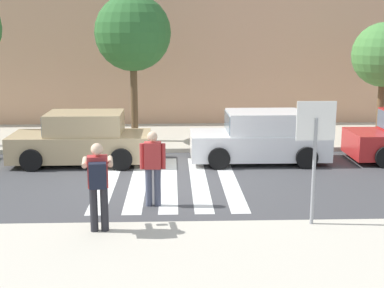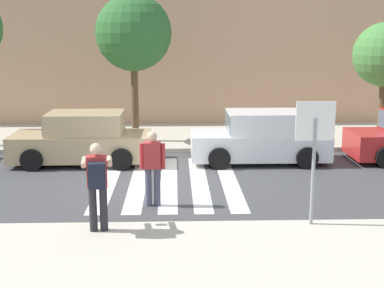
{
  "view_description": "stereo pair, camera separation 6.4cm",
  "coord_description": "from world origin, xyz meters",
  "px_view_note": "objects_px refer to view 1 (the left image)",
  "views": [
    {
      "loc": [
        0.11,
        -13.43,
        3.92
      ],
      "look_at": [
        0.6,
        -0.2,
        1.1
      ],
      "focal_mm": 50.0,
      "sensor_mm": 36.0,
      "label": 1
    },
    {
      "loc": [
        0.17,
        -13.44,
        3.92
      ],
      "look_at": [
        0.6,
        -0.2,
        1.1
      ],
      "focal_mm": 50.0,
      "sensor_mm": 36.0,
      "label": 2
    }
  ],
  "objects_px": {
    "parked_car_white": "(260,138)",
    "pedestrian_crossing": "(153,164)",
    "photographer_with_backpack": "(98,180)",
    "street_tree_east": "(384,55)",
    "parked_car_tan": "(82,140)",
    "stop_sign": "(315,136)",
    "street_tree_center": "(133,33)"
  },
  "relations": [
    {
      "from": "parked_car_white",
      "to": "street_tree_east",
      "type": "distance_m",
      "value": 5.79
    },
    {
      "from": "photographer_with_backpack",
      "to": "street_tree_center",
      "type": "relative_size",
      "value": 0.35
    },
    {
      "from": "street_tree_east",
      "to": "photographer_with_backpack",
      "type": "bearing_deg",
      "value": -135.56
    },
    {
      "from": "stop_sign",
      "to": "street_tree_center",
      "type": "bearing_deg",
      "value": 115.97
    },
    {
      "from": "pedestrian_crossing",
      "to": "parked_car_tan",
      "type": "height_order",
      "value": "pedestrian_crossing"
    },
    {
      "from": "parked_car_white",
      "to": "street_tree_east",
      "type": "height_order",
      "value": "street_tree_east"
    },
    {
      "from": "photographer_with_backpack",
      "to": "street_tree_east",
      "type": "distance_m",
      "value": 12.33
    },
    {
      "from": "photographer_with_backpack",
      "to": "parked_car_white",
      "type": "relative_size",
      "value": 0.42
    },
    {
      "from": "stop_sign",
      "to": "parked_car_tan",
      "type": "bearing_deg",
      "value": 133.74
    },
    {
      "from": "street_tree_east",
      "to": "pedestrian_crossing",
      "type": "bearing_deg",
      "value": -139.47
    },
    {
      "from": "stop_sign",
      "to": "parked_car_white",
      "type": "height_order",
      "value": "stop_sign"
    },
    {
      "from": "pedestrian_crossing",
      "to": "parked_car_tan",
      "type": "xyz_separation_m",
      "value": [
        -2.25,
        4.06,
        -0.25
      ]
    },
    {
      "from": "street_tree_center",
      "to": "street_tree_east",
      "type": "relative_size",
      "value": 1.23
    },
    {
      "from": "stop_sign",
      "to": "photographer_with_backpack",
      "type": "bearing_deg",
      "value": -176.27
    },
    {
      "from": "pedestrian_crossing",
      "to": "parked_car_white",
      "type": "relative_size",
      "value": 0.42
    },
    {
      "from": "parked_car_white",
      "to": "pedestrian_crossing",
      "type": "bearing_deg",
      "value": -127.26
    },
    {
      "from": "photographer_with_backpack",
      "to": "parked_car_white",
      "type": "xyz_separation_m",
      "value": [
        4.05,
        5.98,
        -0.44
      ]
    },
    {
      "from": "parked_car_tan",
      "to": "parked_car_white",
      "type": "xyz_separation_m",
      "value": [
        5.34,
        0.0,
        0.0
      ]
    },
    {
      "from": "photographer_with_backpack",
      "to": "street_tree_center",
      "type": "bearing_deg",
      "value": 89.35
    },
    {
      "from": "stop_sign",
      "to": "street_tree_center",
      "type": "height_order",
      "value": "street_tree_center"
    },
    {
      "from": "photographer_with_backpack",
      "to": "street_tree_east",
      "type": "height_order",
      "value": "street_tree_east"
    },
    {
      "from": "stop_sign",
      "to": "pedestrian_crossing",
      "type": "height_order",
      "value": "stop_sign"
    },
    {
      "from": "photographer_with_backpack",
      "to": "street_tree_east",
      "type": "xyz_separation_m",
      "value": [
        8.69,
        8.52,
        1.92
      ]
    },
    {
      "from": "street_tree_center",
      "to": "street_tree_east",
      "type": "height_order",
      "value": "street_tree_center"
    },
    {
      "from": "stop_sign",
      "to": "street_tree_east",
      "type": "distance_m",
      "value": 9.48
    },
    {
      "from": "parked_car_white",
      "to": "photographer_with_backpack",
      "type": "bearing_deg",
      "value": -124.14
    },
    {
      "from": "photographer_with_backpack",
      "to": "street_tree_east",
      "type": "bearing_deg",
      "value": 44.44
    },
    {
      "from": "stop_sign",
      "to": "street_tree_center",
      "type": "distance_m",
      "value": 9.49
    },
    {
      "from": "parked_car_tan",
      "to": "street_tree_east",
      "type": "height_order",
      "value": "street_tree_east"
    },
    {
      "from": "parked_car_tan",
      "to": "street_tree_center",
      "type": "distance_m",
      "value": 4.31
    },
    {
      "from": "stop_sign",
      "to": "photographer_with_backpack",
      "type": "xyz_separation_m",
      "value": [
        -4.17,
        -0.27,
        -0.76
      ]
    },
    {
      "from": "street_tree_east",
      "to": "stop_sign",
      "type": "bearing_deg",
      "value": -118.72
    }
  ]
}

